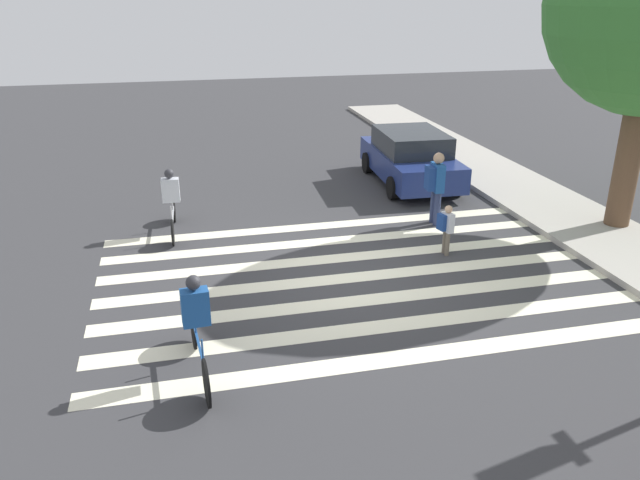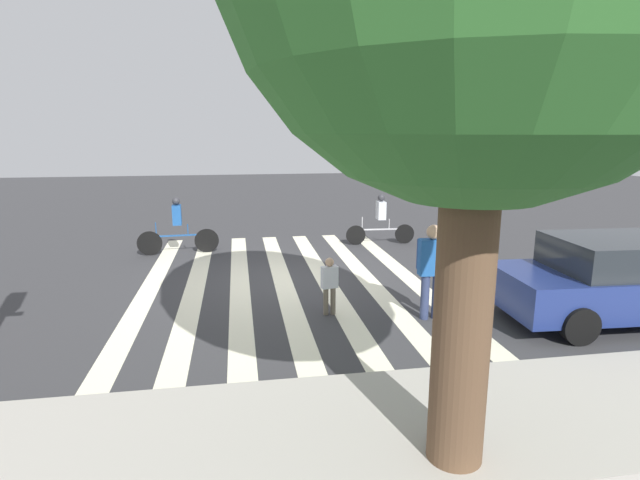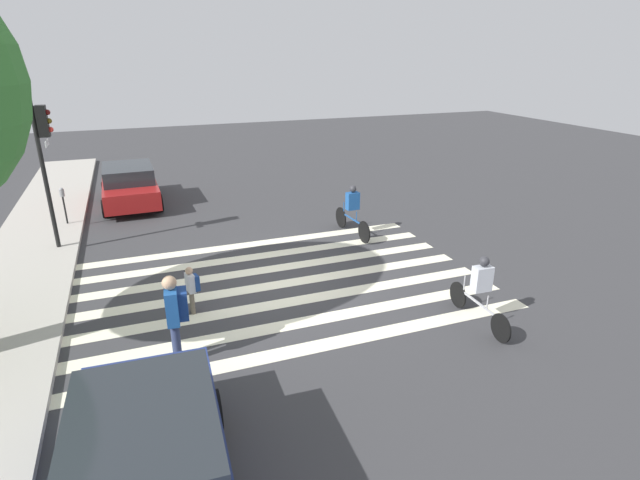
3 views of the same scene
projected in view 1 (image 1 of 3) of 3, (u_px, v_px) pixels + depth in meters
The scene contains 8 objects.
ground_plane at pixel (352, 278), 12.54m from camera, with size 60.00×60.00×0.00m, color #38383A.
sidewalk_curb at pixel (622, 247), 13.85m from camera, with size 36.00×2.50×0.14m.
crosswalk_stripes at pixel (352, 277), 12.54m from camera, with size 6.43×10.00×0.01m.
pedestrian_adult_blue_shirt at pixel (435, 183), 15.00m from camera, with size 0.51×0.43×1.79m.
pedestrian_adult_tall_backpack at pixel (446, 226), 13.41m from camera, with size 0.33×0.30×1.12m.
cyclist_far_lane at pixel (197, 323), 9.10m from camera, with size 2.27×0.42×1.64m.
cyclist_near_curb at pixel (171, 199), 14.51m from camera, with size 2.16×0.41×1.57m.
car_parked_dark_suv at pixel (410, 157), 18.29m from camera, with size 4.45×2.22×1.56m.
Camera 1 is at (10.87, -3.25, 5.42)m, focal length 35.00 mm.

